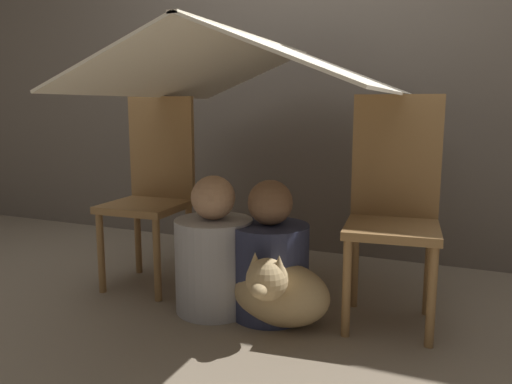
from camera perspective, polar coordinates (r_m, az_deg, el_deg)
name	(u,v)px	position (r m, az deg, el deg)	size (l,w,h in m)	color
ground_plane	(235,322)	(2.27, -2.43, -14.66)	(8.80, 8.80, 0.00)	gray
wall_back	(318,56)	(3.24, 7.06, 15.16)	(7.00, 0.05, 2.50)	#6B6056
chair_left	(153,185)	(2.70, -11.69, 0.76)	(0.40, 0.40, 0.99)	olive
chair_right	(394,202)	(2.25, 15.45, -1.16)	(0.42, 0.42, 0.99)	olive
sheet_canopy	(256,66)	(2.30, 0.00, 14.21)	(1.25, 1.38, 0.26)	silver
person_front	(214,256)	(2.33, -4.82, -7.35)	(0.36, 0.36, 0.63)	#B2B2B7
person_second	(270,261)	(2.27, 1.60, -7.90)	(0.35, 0.35, 0.62)	#2D3351
dog	(279,292)	(2.17, 2.60, -11.31)	(0.43, 0.41, 0.37)	tan
floor_cushion	(244,279)	(2.65, -1.39, -9.87)	(0.45, 0.36, 0.10)	#CC664C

